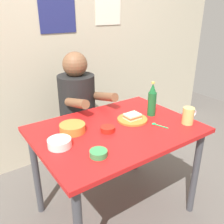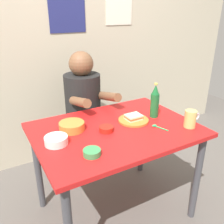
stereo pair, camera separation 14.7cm
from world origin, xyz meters
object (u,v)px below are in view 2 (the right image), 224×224
(person_seated, at_px, (83,97))
(beer_mug, at_px, (191,119))
(dip_bowl_green, at_px, (92,152))
(dining_table, at_px, (116,140))
(beer_bottle, at_px, (155,102))
(plate_orange, at_px, (133,120))
(sandwich, at_px, (134,117))
(stool, at_px, (85,138))

(person_seated, height_order, beer_mug, person_seated)
(beer_mug, height_order, dip_bowl_green, beer_mug)
(dining_table, height_order, beer_bottle, beer_bottle)
(beer_mug, bearing_deg, plate_orange, 137.07)
(dining_table, relative_size, sandwich, 10.00)
(person_seated, distance_m, beer_mug, 0.96)
(sandwich, distance_m, beer_mug, 0.39)
(person_seated, xyz_separation_m, beer_bottle, (0.32, -0.60, 0.09))
(dip_bowl_green, bearing_deg, stool, 69.93)
(dining_table, bearing_deg, person_seated, 87.42)
(person_seated, relative_size, plate_orange, 3.27)
(beer_bottle, bearing_deg, stool, 117.84)
(beer_mug, height_order, beer_bottle, beer_bottle)
(dining_table, relative_size, beer_mug, 8.73)
(beer_mug, bearing_deg, beer_bottle, 112.46)
(person_seated, bearing_deg, plate_orange, -76.55)
(beer_bottle, height_order, dip_bowl_green, beer_bottle)
(plate_orange, bearing_deg, dip_bowl_green, -150.48)
(person_seated, distance_m, beer_bottle, 0.68)
(dining_table, bearing_deg, stool, 87.47)
(stool, distance_m, dip_bowl_green, 1.00)
(dining_table, bearing_deg, beer_bottle, 3.77)
(person_seated, bearing_deg, stool, 90.00)
(sandwich, bearing_deg, beer_bottle, -2.51)
(stool, distance_m, sandwich, 0.75)
(person_seated, bearing_deg, dip_bowl_green, -110.31)
(dip_bowl_green, bearing_deg, plate_orange, 29.52)
(person_seated, height_order, dip_bowl_green, person_seated)
(stool, bearing_deg, person_seated, -90.00)
(stool, xyz_separation_m, dip_bowl_green, (-0.31, -0.86, 0.41))
(plate_orange, height_order, dip_bowl_green, dip_bowl_green)
(plate_orange, xyz_separation_m, beer_bottle, (0.18, -0.01, 0.11))
(beer_bottle, bearing_deg, plate_orange, 177.49)
(beer_bottle, bearing_deg, dip_bowl_green, -158.56)
(beer_mug, relative_size, beer_bottle, 0.48)
(dining_table, xyz_separation_m, plate_orange, (0.17, 0.03, 0.10))
(plate_orange, bearing_deg, stool, 103.20)
(sandwich, xyz_separation_m, dip_bowl_green, (-0.45, -0.26, -0.01))
(person_seated, distance_m, plate_orange, 0.60)
(dining_table, relative_size, stool, 2.44)
(person_seated, xyz_separation_m, dip_bowl_green, (-0.31, -0.84, -0.01))
(stool, distance_m, person_seated, 0.42)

